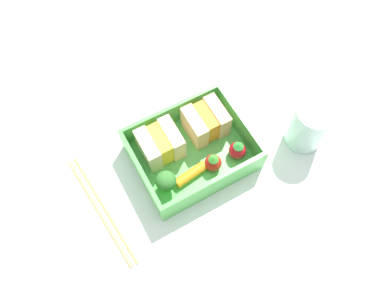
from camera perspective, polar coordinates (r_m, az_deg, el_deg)
The scene contains 12 objects.
ground_plane at distance 59.56cm, azimuth 0.00°, elevation -1.52°, with size 120.00×120.00×2.00cm, color silver.
bento_tray at distance 58.10cm, azimuth 0.00°, elevation -0.88°, with size 17.37×13.89×1.20cm, color #50B04E.
bento_rim at distance 55.67cm, azimuth 0.00°, elevation 0.25°, with size 17.37×13.89×4.16cm.
sandwich_left at distance 55.79cm, azimuth -4.86°, elevation 0.84°, with size 5.88×5.44×4.81cm.
sandwich_center_left at distance 57.39cm, azimuth 2.08°, elevation 4.25°, with size 5.88×5.44×4.81cm.
broccoli_floret at distance 53.25cm, azimuth -4.00°, elevation -4.90°, with size 3.05×3.05×4.22cm.
carrot_stick_far_left at distance 55.40cm, azimuth -0.18°, elevation -3.82°, with size 1.50×1.50×5.18cm, color orange.
strawberry_far_left at distance 55.50cm, azimuth 3.23°, elevation -2.00°, with size 2.57×2.57×3.17cm.
strawberry_left at distance 56.64cm, azimuth 6.96°, elevation -0.07°, with size 2.63×2.63×3.23cm.
chopstick_pair at distance 56.94cm, azimuth -13.61°, elevation -8.77°, with size 3.41×19.25×0.70cm.
drinking_glass at distance 59.11cm, azimuth 17.41°, elevation 3.47°, with size 5.80×5.80×8.25cm, color silver.
folded_napkin at distance 54.69cm, azimuth 7.65°, elevation -14.60°, with size 12.21×11.38×0.40cm, color white.
Camera 1 is at (-11.68, -20.93, 53.52)cm, focal length 35.00 mm.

